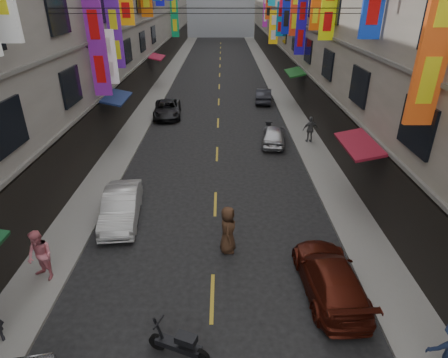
{
  "coord_description": "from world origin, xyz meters",
  "views": [
    {
      "loc": [
        0.35,
        2.88,
        8.92
      ],
      "look_at": [
        0.38,
        11.42,
        4.61
      ],
      "focal_mm": 30.0,
      "sensor_mm": 36.0,
      "label": 1
    }
  ],
  "objects_px": {
    "car_left_far": "(167,109)",
    "pedestrian_lfar": "(40,256)",
    "car_left_mid": "(121,206)",
    "car_right_near": "(330,276)",
    "car_right_mid": "(274,135)",
    "car_right_far": "(264,95)",
    "pedestrian_rfar": "(310,129)",
    "scooter_far_right": "(268,128)",
    "pedestrian_crossing": "(228,230)",
    "scooter_crossing": "(179,345)"
  },
  "relations": [
    {
      "from": "pedestrian_lfar",
      "to": "pedestrian_crossing",
      "type": "relative_size",
      "value": 0.98
    },
    {
      "from": "car_left_far",
      "to": "pedestrian_rfar",
      "type": "height_order",
      "value": "pedestrian_rfar"
    },
    {
      "from": "scooter_far_right",
      "to": "car_left_mid",
      "type": "relative_size",
      "value": 0.44
    },
    {
      "from": "car_right_mid",
      "to": "pedestrian_crossing",
      "type": "relative_size",
      "value": 1.93
    },
    {
      "from": "pedestrian_lfar",
      "to": "scooter_far_right",
      "type": "bearing_deg",
      "value": 87.17
    },
    {
      "from": "car_right_near",
      "to": "car_right_mid",
      "type": "bearing_deg",
      "value": -92.08
    },
    {
      "from": "pedestrian_lfar",
      "to": "pedestrian_rfar",
      "type": "xyz_separation_m",
      "value": [
        11.71,
        12.89,
        -0.09
      ]
    },
    {
      "from": "car_right_far",
      "to": "pedestrian_crossing",
      "type": "height_order",
      "value": "pedestrian_crossing"
    },
    {
      "from": "scooter_crossing",
      "to": "scooter_far_right",
      "type": "relative_size",
      "value": 0.95
    },
    {
      "from": "car_right_mid",
      "to": "pedestrian_lfar",
      "type": "xyz_separation_m",
      "value": [
        -9.37,
        -12.82,
        0.43
      ]
    },
    {
      "from": "scooter_far_right",
      "to": "pedestrian_rfar",
      "type": "relative_size",
      "value": 1.06
    },
    {
      "from": "scooter_far_right",
      "to": "pedestrian_rfar",
      "type": "height_order",
      "value": "pedestrian_rfar"
    },
    {
      "from": "pedestrian_lfar",
      "to": "pedestrian_rfar",
      "type": "bearing_deg",
      "value": 77.11
    },
    {
      "from": "scooter_far_right",
      "to": "car_right_far",
      "type": "xyz_separation_m",
      "value": [
        0.49,
        8.35,
        0.17
      ]
    },
    {
      "from": "car_left_far",
      "to": "car_right_mid",
      "type": "bearing_deg",
      "value": -43.03
    },
    {
      "from": "scooter_crossing",
      "to": "car_right_far",
      "type": "bearing_deg",
      "value": 11.09
    },
    {
      "from": "car_left_far",
      "to": "car_right_near",
      "type": "height_order",
      "value": "car_right_near"
    },
    {
      "from": "car_right_near",
      "to": "car_right_mid",
      "type": "distance_m",
      "value": 13.37
    },
    {
      "from": "scooter_far_right",
      "to": "car_left_far",
      "type": "xyz_separation_m",
      "value": [
        -7.51,
        4.11,
        0.17
      ]
    },
    {
      "from": "car_right_near",
      "to": "pedestrian_rfar",
      "type": "distance_m",
      "value": 13.62
    },
    {
      "from": "car_left_mid",
      "to": "pedestrian_lfar",
      "type": "bearing_deg",
      "value": -120.44
    },
    {
      "from": "scooter_crossing",
      "to": "pedestrian_lfar",
      "type": "xyz_separation_m",
      "value": [
        -4.9,
        3.0,
        0.61
      ]
    },
    {
      "from": "car_left_mid",
      "to": "car_right_near",
      "type": "bearing_deg",
      "value": -35.31
    },
    {
      "from": "car_left_mid",
      "to": "pedestrian_lfar",
      "type": "xyz_separation_m",
      "value": [
        -1.72,
        -3.82,
        0.38
      ]
    },
    {
      "from": "scooter_crossing",
      "to": "car_left_mid",
      "type": "distance_m",
      "value": 7.53
    },
    {
      "from": "car_right_far",
      "to": "pedestrian_rfar",
      "type": "xyz_separation_m",
      "value": [
        1.99,
        -10.12,
        0.35
      ]
    },
    {
      "from": "car_right_near",
      "to": "car_right_mid",
      "type": "xyz_separation_m",
      "value": [
        -0.18,
        13.37,
        0.0
      ]
    },
    {
      "from": "pedestrian_crossing",
      "to": "pedestrian_rfar",
      "type": "bearing_deg",
      "value": -23.13
    },
    {
      "from": "car_left_far",
      "to": "car_right_mid",
      "type": "xyz_separation_m",
      "value": [
        7.65,
        -5.95,
        0.01
      ]
    },
    {
      "from": "car_left_mid",
      "to": "car_left_far",
      "type": "relative_size",
      "value": 0.92
    },
    {
      "from": "car_left_far",
      "to": "scooter_far_right",
      "type": "bearing_deg",
      "value": -33.86
    },
    {
      "from": "car_left_mid",
      "to": "pedestrian_lfar",
      "type": "distance_m",
      "value": 4.21
    },
    {
      "from": "car_left_far",
      "to": "pedestrian_lfar",
      "type": "bearing_deg",
      "value": -100.42
    },
    {
      "from": "scooter_crossing",
      "to": "car_right_near",
      "type": "relative_size",
      "value": 0.4
    },
    {
      "from": "scooter_far_right",
      "to": "pedestrian_lfar",
      "type": "distance_m",
      "value": 17.34
    },
    {
      "from": "scooter_far_right",
      "to": "car_left_far",
      "type": "bearing_deg",
      "value": -20.87
    },
    {
      "from": "car_left_far",
      "to": "pedestrian_lfar",
      "type": "relative_size",
      "value": 2.37
    },
    {
      "from": "car_left_far",
      "to": "pedestrian_rfar",
      "type": "xyz_separation_m",
      "value": [
        9.99,
        -5.87,
        0.35
      ]
    },
    {
      "from": "pedestrian_rfar",
      "to": "car_left_mid",
      "type": "bearing_deg",
      "value": 34.84
    },
    {
      "from": "car_left_mid",
      "to": "pedestrian_rfar",
      "type": "bearing_deg",
      "value": 36.09
    },
    {
      "from": "car_right_near",
      "to": "pedestrian_lfar",
      "type": "bearing_deg",
      "value": -6.13
    },
    {
      "from": "car_right_near",
      "to": "pedestrian_crossing",
      "type": "relative_size",
      "value": 2.26
    },
    {
      "from": "scooter_far_right",
      "to": "pedestrian_crossing",
      "type": "height_order",
      "value": "pedestrian_crossing"
    },
    {
      "from": "scooter_crossing",
      "to": "pedestrian_crossing",
      "type": "bearing_deg",
      "value": 5.3
    },
    {
      "from": "scooter_crossing",
      "to": "pedestrian_lfar",
      "type": "height_order",
      "value": "pedestrian_lfar"
    },
    {
      "from": "car_left_mid",
      "to": "car_left_far",
      "type": "xyz_separation_m",
      "value": [
        0.0,
        14.95,
        -0.05
      ]
    },
    {
      "from": "car_left_mid",
      "to": "car_right_near",
      "type": "distance_m",
      "value": 8.97
    },
    {
      "from": "car_left_mid",
      "to": "car_left_far",
      "type": "distance_m",
      "value": 14.95
    },
    {
      "from": "car_right_far",
      "to": "car_right_near",
      "type": "bearing_deg",
      "value": 96.31
    },
    {
      "from": "car_right_mid",
      "to": "pedestrian_lfar",
      "type": "relative_size",
      "value": 1.97
    }
  ]
}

